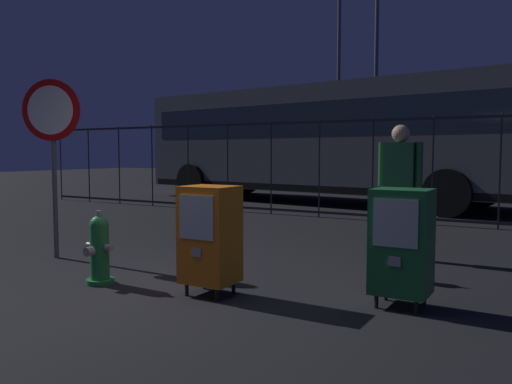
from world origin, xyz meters
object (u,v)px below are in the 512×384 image
object	(u,v)px
bus_near	(324,138)
traffic_cone	(405,256)
fire_hydrant	(99,249)
newspaper_box_primary	(210,234)
newspaper_box_secondary	(402,241)
street_light_far_right	(339,66)
street_light_near_left	(376,52)
stop_sign	(52,130)
pedestrian	(400,183)

from	to	relation	value
bus_near	traffic_cone	bearing A→B (deg)	-53.73
fire_hydrant	newspaper_box_primary	size ratio (longest dim) A/B	0.73
fire_hydrant	newspaper_box_primary	bearing A→B (deg)	10.73
newspaper_box_secondary	street_light_far_right	xyz separation A→B (m)	(-6.54, 15.17, 4.16)
street_light_near_left	bus_near	bearing A→B (deg)	-87.80
fire_hydrant	bus_near	size ratio (longest dim) A/B	0.07
newspaper_box_secondary	street_light_near_left	xyz separation A→B (m)	(-4.49, 13.46, 4.23)
newspaper_box_primary	street_light_far_right	size ratio (longest dim) A/B	0.12
fire_hydrant	stop_sign	distance (m)	2.03
newspaper_box_secondary	traffic_cone	distance (m)	1.03
pedestrian	newspaper_box_primary	bearing A→B (deg)	-112.51
fire_hydrant	bus_near	xyz separation A→B (m)	(-1.46, 9.18, 1.36)
newspaper_box_primary	fire_hydrant	bearing A→B (deg)	-169.27
traffic_cone	newspaper_box_secondary	bearing A→B (deg)	-77.93
fire_hydrant	street_light_far_right	size ratio (longest dim) A/B	0.09
newspaper_box_primary	pedestrian	bearing A→B (deg)	67.49
traffic_cone	bus_near	world-z (taller)	bus_near
street_light_near_left	street_light_far_right	world-z (taller)	street_light_near_left
newspaper_box_primary	street_light_far_right	world-z (taller)	street_light_far_right
traffic_cone	stop_sign	bearing A→B (deg)	-165.51
stop_sign	bus_near	world-z (taller)	bus_near
newspaper_box_primary	street_light_near_left	size ratio (longest dim) A/B	0.12
newspaper_box_secondary	stop_sign	bearing A→B (deg)	-178.63
newspaper_box_primary	newspaper_box_secondary	world-z (taller)	same
newspaper_box_primary	bus_near	distance (m)	9.41
fire_hydrant	newspaper_box_secondary	xyz separation A→B (m)	(2.84, 0.74, 0.22)
traffic_cone	street_light_far_right	size ratio (longest dim) A/B	0.06
street_light_far_right	pedestrian	bearing A→B (deg)	-65.52
stop_sign	bus_near	bearing A→B (deg)	89.91
bus_near	newspaper_box_secondary	bearing A→B (deg)	-55.43
pedestrian	street_light_far_right	size ratio (longest dim) A/B	0.20
stop_sign	fire_hydrant	bearing A→B (deg)	-23.39
pedestrian	stop_sign	bearing A→B (deg)	-149.95
street_light_near_left	street_light_far_right	bearing A→B (deg)	140.14
newspaper_box_primary	traffic_cone	world-z (taller)	newspaper_box_primary
fire_hydrant	street_light_far_right	world-z (taller)	street_light_far_right
newspaper_box_secondary	stop_sign	world-z (taller)	stop_sign
fire_hydrant	stop_sign	size ratio (longest dim) A/B	0.33
pedestrian	bus_near	size ratio (longest dim) A/B	0.16
bus_near	fire_hydrant	bearing A→B (deg)	-73.40
newspaper_box_secondary	bus_near	world-z (taller)	bus_near
stop_sign	traffic_cone	bearing A→B (deg)	14.49
newspaper_box_secondary	street_light_far_right	distance (m)	17.03
newspaper_box_primary	newspaper_box_secondary	xyz separation A→B (m)	(1.64, 0.51, 0.00)
newspaper_box_secondary	stop_sign	size ratio (longest dim) A/B	0.46
newspaper_box_secondary	street_light_near_left	bearing A→B (deg)	108.46
fire_hydrant	street_light_near_left	bearing A→B (deg)	96.63
traffic_cone	bus_near	size ratio (longest dim) A/B	0.05
newspaper_box_primary	stop_sign	xyz separation A→B (m)	(-2.68, 0.41, 1.03)
street_light_near_left	street_light_far_right	size ratio (longest dim) A/B	1.02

